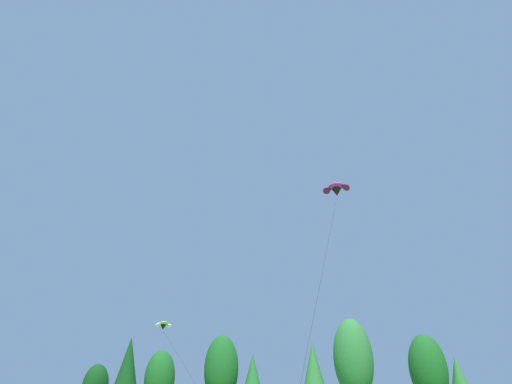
{
  "coord_description": "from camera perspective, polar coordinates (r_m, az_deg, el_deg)",
  "views": [
    {
      "loc": [
        8.02,
        -4.99,
        2.05
      ],
      "look_at": [
        0.17,
        20.17,
        15.88
      ],
      "focal_mm": 29.07,
      "sensor_mm": 36.0,
      "label": 1
    }
  ],
  "objects": [
    {
      "name": "parafoil_kite_mid_magenta",
      "position": [
        37.01,
        11.0,
        0.38
      ],
      "size": [
        2.95,
        13.34,
        18.1
      ],
      "color": "#D12893"
    },
    {
      "name": "treeline_tree_g",
      "position": [
        64.58,
        13.23,
        -21.4
      ],
      "size": [
        5.54,
        5.54,
        13.83
      ],
      "color": "#472D19",
      "rests_on": "ground_plane"
    },
    {
      "name": "parafoil_kite_high_lime_white",
      "position": [
        53.23,
        -12.61,
        -17.46
      ],
      "size": [
        14.92,
        17.03,
        10.25
      ],
      "color": "#93D633"
    },
    {
      "name": "treeline_tree_i",
      "position": [
        64.12,
        26.2,
        -22.37
      ],
      "size": [
        3.41,
        3.41,
        8.22
      ],
      "color": "#472D19",
      "rests_on": "ground_plane"
    },
    {
      "name": "treeline_tree_d",
      "position": [
        67.13,
        -4.8,
        -23.08
      ],
      "size": [
        5.07,
        5.07,
        12.11
      ],
      "color": "#472D19",
      "rests_on": "ground_plane"
    },
    {
      "name": "treeline_tree_e",
      "position": [
        65.62,
        -0.47,
        -24.35
      ],
      "size": [
        3.66,
        3.66,
        9.36
      ],
      "color": "#472D19",
      "rests_on": "ground_plane"
    },
    {
      "name": "treeline_tree_h",
      "position": [
        62.34,
        22.61,
        -21.56
      ],
      "size": [
        4.76,
        4.76,
        10.96
      ],
      "color": "#472D19",
      "rests_on": "ground_plane"
    },
    {
      "name": "treeline_tree_f",
      "position": [
        65.22,
        7.94,
        -23.28
      ],
      "size": [
        3.98,
        3.98,
        10.84
      ],
      "color": "#472D19",
      "rests_on": "ground_plane"
    },
    {
      "name": "treeline_tree_c",
      "position": [
        70.01,
        -13.13,
        -23.7
      ],
      "size": [
        4.53,
        4.53,
        10.12
      ],
      "color": "#472D19",
      "rests_on": "ground_plane"
    },
    {
      "name": "treeline_tree_b",
      "position": [
        71.99,
        -17.26,
        -22.12
      ],
      "size": [
        4.28,
        4.28,
        12.17
      ],
      "color": "#472D19",
      "rests_on": "ground_plane"
    }
  ]
}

